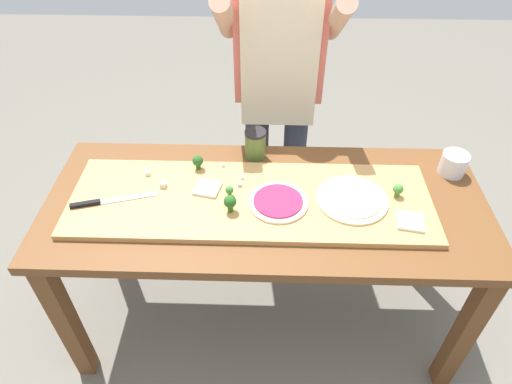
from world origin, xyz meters
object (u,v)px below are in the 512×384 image
(pizza_whole_white_garlic, at_px, (352,199))
(cheese_crumble_a, at_px, (147,173))
(cook_center, at_px, (278,75))
(sauce_jar, at_px, (255,144))
(chefs_knife, at_px, (101,202))
(flour_cup, at_px, (453,165))
(broccoli_floret_front_left, at_px, (198,161))
(pizza_slice_near_right, at_px, (410,221))
(broccoli_floret_center_left, at_px, (229,191))
(pizza_slice_center, at_px, (207,188))
(broccoli_floret_front_right, at_px, (230,202))
(broccoli_floret_front_mid, at_px, (398,189))
(cheese_crumble_b, at_px, (223,165))
(cheese_crumble_e, at_px, (163,185))
(cheese_crumble_d, at_px, (240,184))
(prep_table, at_px, (265,221))
(pizza_whole_beet_magenta, at_px, (278,202))
(cheese_crumble_c, at_px, (242,177))

(pizza_whole_white_garlic, xyz_separation_m, cheese_crumble_a, (-0.81, 0.13, 0.00))
(cook_center, bearing_deg, sauce_jar, -104.82)
(chefs_knife, distance_m, pizza_whole_white_garlic, 0.95)
(chefs_knife, distance_m, cheese_crumble_a, 0.22)
(chefs_knife, height_order, flour_cup, flour_cup)
(cheese_crumble_a, height_order, cook_center, cook_center)
(sauce_jar, bearing_deg, broccoli_floret_front_left, -152.82)
(cook_center, bearing_deg, pizza_slice_near_right, -58.26)
(broccoli_floret_center_left, relative_size, cook_center, 0.03)
(pizza_slice_center, relative_size, broccoli_floret_front_right, 1.30)
(pizza_whole_white_garlic, xyz_separation_m, broccoli_floret_front_left, (-0.61, 0.17, 0.03))
(pizza_slice_near_right, bearing_deg, pizza_whole_white_garlic, 150.33)
(chefs_knife, height_order, broccoli_floret_front_left, broccoli_floret_front_left)
(broccoli_floret_front_left, bearing_deg, broccoli_floret_front_mid, -10.35)
(broccoli_floret_front_right, xyz_separation_m, cook_center, (0.18, 0.73, 0.13))
(flour_cup, bearing_deg, pizza_slice_near_right, -127.24)
(broccoli_floret_front_mid, relative_size, cheese_crumble_b, 4.30)
(pizza_slice_center, xyz_separation_m, flour_cup, (0.99, 0.16, 0.01))
(broccoli_floret_front_left, xyz_separation_m, cheese_crumble_b, (0.10, 0.02, -0.03))
(pizza_slice_center, height_order, cheese_crumble_e, cheese_crumble_e)
(cheese_crumble_b, height_order, cheese_crumble_d, cheese_crumble_d)
(prep_table, bearing_deg, pizza_slice_near_right, -13.43)
(pizza_slice_near_right, height_order, cheese_crumble_d, cheese_crumble_d)
(flour_cup, bearing_deg, broccoli_floret_front_left, -178.18)
(cheese_crumble_e, distance_m, cook_center, 0.77)
(cheese_crumble_d, bearing_deg, cheese_crumble_e, -176.76)
(prep_table, xyz_separation_m, flour_cup, (0.76, 0.19, 0.15))
(sauce_jar, bearing_deg, broccoli_floret_front_right, -102.54)
(pizza_whole_beet_magenta, relative_size, flour_cup, 2.12)
(pizza_slice_center, height_order, cheese_crumble_b, same)
(pizza_whole_beet_magenta, height_order, flour_cup, flour_cup)
(broccoli_floret_front_left, bearing_deg, pizza_slice_near_right, -19.57)
(pizza_whole_white_garlic, xyz_separation_m, broccoli_floret_front_mid, (0.18, 0.03, 0.03))
(broccoli_floret_front_left, distance_m, cheese_crumble_b, 0.11)
(cheese_crumble_d, bearing_deg, cook_center, 75.57)
(pizza_slice_center, distance_m, cheese_crumble_e, 0.18)
(cheese_crumble_a, xyz_separation_m, cheese_crumble_c, (0.39, -0.01, -0.00))
(pizza_slice_near_right, height_order, cook_center, cook_center)
(flour_cup, relative_size, sauce_jar, 0.82)
(flour_cup, bearing_deg, prep_table, -165.76)
(pizza_slice_center, distance_m, cheese_crumble_c, 0.15)
(cheese_crumble_a, xyz_separation_m, cook_center, (0.53, 0.53, 0.17))
(pizza_whole_white_garlic, bearing_deg, pizza_whole_beet_magenta, -174.99)
(chefs_knife, distance_m, broccoli_floret_front_left, 0.41)
(pizza_whole_beet_magenta, height_order, cheese_crumble_d, same)
(broccoli_floret_center_left, relative_size, cheese_crumble_b, 3.48)
(pizza_whole_white_garlic, bearing_deg, pizza_slice_center, 175.32)
(cheese_crumble_d, bearing_deg, flour_cup, 8.81)
(prep_table, height_order, chefs_knife, chefs_knife)
(broccoli_floret_front_right, bearing_deg, broccoli_floret_front_left, 121.45)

